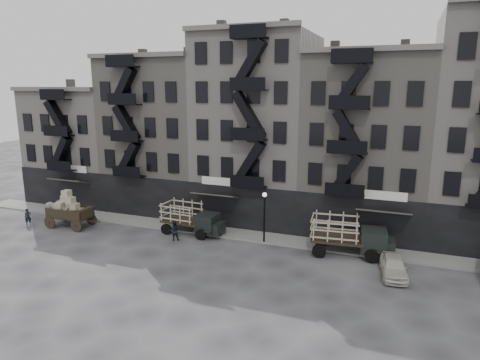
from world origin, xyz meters
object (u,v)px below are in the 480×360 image
(wagon, at_px, (69,206))
(stake_truck_east, at_px, (349,233))
(pedestrian_west, at_px, (28,217))
(pedestrian_mid, at_px, (174,231))
(car_east, at_px, (394,266))
(stake_truck_west, at_px, (191,216))
(horse, at_px, (53,208))

(wagon, relative_size, stake_truck_east, 0.65)
(stake_truck_east, xyz_separation_m, pedestrian_west, (-28.34, -3.33, -0.95))
(pedestrian_mid, bearing_deg, car_east, 148.40)
(wagon, xyz_separation_m, car_east, (27.79, -0.37, -1.25))
(stake_truck_east, height_order, car_east, stake_truck_east)
(pedestrian_mid, bearing_deg, stake_truck_west, -135.60)
(stake_truck_east, distance_m, car_east, 4.35)
(pedestrian_mid, bearing_deg, stake_truck_east, 158.71)
(horse, relative_size, wagon, 0.53)
(pedestrian_west, distance_m, pedestrian_mid, 14.53)
(stake_truck_east, height_order, pedestrian_west, stake_truck_east)
(horse, bearing_deg, stake_truck_west, -101.43)
(stake_truck_east, distance_m, pedestrian_west, 28.55)
(stake_truck_west, height_order, stake_truck_east, stake_truck_east)
(wagon, height_order, stake_truck_west, wagon)
(stake_truck_west, relative_size, pedestrian_west, 3.57)
(horse, xyz_separation_m, pedestrian_west, (-0.14, -2.86, -0.13))
(horse, relative_size, pedestrian_west, 1.38)
(car_east, bearing_deg, stake_truck_west, 163.33)
(stake_truck_west, distance_m, stake_truck_east, 13.31)
(horse, distance_m, wagon, 4.26)
(car_east, height_order, pedestrian_mid, pedestrian_mid)
(stake_truck_west, distance_m, car_east, 16.83)
(horse, distance_m, stake_truck_east, 28.22)
(stake_truck_west, xyz_separation_m, stake_truck_east, (13.31, 0.03, 0.17))
(stake_truck_west, bearing_deg, pedestrian_west, -164.63)
(horse, height_order, wagon, wagon)
(stake_truck_east, relative_size, car_east, 1.55)
(pedestrian_mid, bearing_deg, pedestrian_west, -23.93)
(pedestrian_west, height_order, pedestrian_mid, pedestrian_mid)
(horse, relative_size, stake_truck_east, 0.34)
(stake_truck_east, bearing_deg, pedestrian_west, -179.37)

